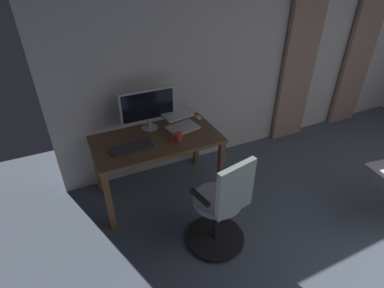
{
  "coord_description": "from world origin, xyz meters",
  "views": [
    {
      "loc": [
        2.58,
        -0.11,
        2.38
      ],
      "look_at": [
        1.64,
        -2.09,
        0.97
      ],
      "focal_mm": 27.95,
      "sensor_mm": 36.0,
      "label": 1
    }
  ],
  "objects_px": {
    "computer_monitor": "(148,107)",
    "computer_mouse": "(198,118)",
    "desk": "(157,146)",
    "laptop": "(181,122)",
    "mug_tea": "(178,137)",
    "office_chair": "(222,208)",
    "computer_keyboard": "(132,147)"
  },
  "relations": [
    {
      "from": "computer_monitor",
      "to": "computer_mouse",
      "type": "xyz_separation_m",
      "value": [
        -0.58,
        0.05,
        -0.24
      ]
    },
    {
      "from": "desk",
      "to": "laptop",
      "type": "xyz_separation_m",
      "value": [
        -0.33,
        -0.11,
        0.15
      ]
    },
    {
      "from": "computer_monitor",
      "to": "mug_tea",
      "type": "relative_size",
      "value": 5.04
    },
    {
      "from": "desk",
      "to": "office_chair",
      "type": "distance_m",
      "value": 1.01
    },
    {
      "from": "office_chair",
      "to": "computer_mouse",
      "type": "bearing_deg",
      "value": 62.35
    },
    {
      "from": "desk",
      "to": "computer_mouse",
      "type": "height_order",
      "value": "computer_mouse"
    },
    {
      "from": "computer_monitor",
      "to": "computer_mouse",
      "type": "height_order",
      "value": "computer_monitor"
    },
    {
      "from": "computer_mouse",
      "to": "mug_tea",
      "type": "relative_size",
      "value": 0.82
    },
    {
      "from": "office_chair",
      "to": "laptop",
      "type": "relative_size",
      "value": 2.56
    },
    {
      "from": "computer_keyboard",
      "to": "computer_mouse",
      "type": "height_order",
      "value": "computer_mouse"
    },
    {
      "from": "computer_keyboard",
      "to": "laptop",
      "type": "bearing_deg",
      "value": -162.87
    },
    {
      "from": "computer_monitor",
      "to": "computer_keyboard",
      "type": "relative_size",
      "value": 1.45
    },
    {
      "from": "computer_monitor",
      "to": "computer_keyboard",
      "type": "height_order",
      "value": "computer_monitor"
    },
    {
      "from": "computer_monitor",
      "to": "mug_tea",
      "type": "height_order",
      "value": "computer_monitor"
    },
    {
      "from": "laptop",
      "to": "office_chair",
      "type": "bearing_deg",
      "value": 75.62
    },
    {
      "from": "desk",
      "to": "office_chair",
      "type": "height_order",
      "value": "office_chair"
    },
    {
      "from": "office_chair",
      "to": "mug_tea",
      "type": "relative_size",
      "value": 8.44
    },
    {
      "from": "computer_keyboard",
      "to": "laptop",
      "type": "relative_size",
      "value": 1.05
    },
    {
      "from": "computer_keyboard",
      "to": "desk",
      "type": "bearing_deg",
      "value": -164.26
    },
    {
      "from": "computer_mouse",
      "to": "computer_monitor",
      "type": "bearing_deg",
      "value": -4.81
    },
    {
      "from": "desk",
      "to": "mug_tea",
      "type": "relative_size",
      "value": 10.9
    },
    {
      "from": "office_chair",
      "to": "computer_keyboard",
      "type": "xyz_separation_m",
      "value": [
        0.54,
        -0.88,
        0.27
      ]
    },
    {
      "from": "mug_tea",
      "to": "office_chair",
      "type": "bearing_deg",
      "value": 94.5
    },
    {
      "from": "laptop",
      "to": "computer_mouse",
      "type": "relative_size",
      "value": 4.01
    },
    {
      "from": "office_chair",
      "to": "desk",
      "type": "bearing_deg",
      "value": 93.22
    },
    {
      "from": "office_chair",
      "to": "mug_tea",
      "type": "xyz_separation_m",
      "value": [
        0.06,
        -0.82,
        0.3
      ]
    },
    {
      "from": "desk",
      "to": "computer_keyboard",
      "type": "xyz_separation_m",
      "value": [
        0.29,
        0.08,
        0.11
      ]
    },
    {
      "from": "mug_tea",
      "to": "laptop",
      "type": "bearing_deg",
      "value": -118.63
    },
    {
      "from": "laptop",
      "to": "computer_monitor",
      "type": "bearing_deg",
      "value": -32.55
    },
    {
      "from": "computer_monitor",
      "to": "computer_mouse",
      "type": "relative_size",
      "value": 6.12
    },
    {
      "from": "office_chair",
      "to": "computer_keyboard",
      "type": "distance_m",
      "value": 1.07
    },
    {
      "from": "office_chair",
      "to": "computer_monitor",
      "type": "bearing_deg",
      "value": 90.02
    }
  ]
}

